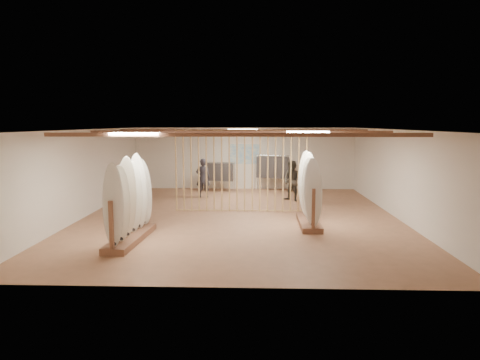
{
  "coord_description": "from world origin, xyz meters",
  "views": [
    {
      "loc": [
        0.47,
        -13.51,
        3.0
      ],
      "look_at": [
        0.0,
        0.0,
        1.2
      ],
      "focal_mm": 32.0,
      "sensor_mm": 36.0,
      "label": 1
    }
  ],
  "objects_px": {
    "rack_right": "(309,201)",
    "shopper_a": "(203,175)",
    "rack_left": "(130,213)",
    "shopper_b": "(292,178)",
    "clothing_rack_a": "(220,172)",
    "clothing_rack_b": "(273,167)"
  },
  "relations": [
    {
      "from": "rack_right",
      "to": "clothing_rack_b",
      "type": "relative_size",
      "value": 1.33
    },
    {
      "from": "rack_left",
      "to": "shopper_a",
      "type": "bearing_deg",
      "value": 83.4
    },
    {
      "from": "clothing_rack_a",
      "to": "shopper_b",
      "type": "relative_size",
      "value": 0.76
    },
    {
      "from": "rack_left",
      "to": "clothing_rack_a",
      "type": "relative_size",
      "value": 1.96
    },
    {
      "from": "clothing_rack_a",
      "to": "rack_left",
      "type": "bearing_deg",
      "value": -92.9
    },
    {
      "from": "clothing_rack_b",
      "to": "shopper_b",
      "type": "xyz_separation_m",
      "value": [
        0.64,
        -2.37,
        -0.18
      ]
    },
    {
      "from": "rack_left",
      "to": "shopper_a",
      "type": "xyz_separation_m",
      "value": [
        1.09,
        6.51,
        0.18
      ]
    },
    {
      "from": "clothing_rack_a",
      "to": "clothing_rack_b",
      "type": "xyz_separation_m",
      "value": [
        2.34,
        0.25,
        0.19
      ]
    },
    {
      "from": "clothing_rack_b",
      "to": "shopper_a",
      "type": "bearing_deg",
      "value": -132.49
    },
    {
      "from": "rack_left",
      "to": "clothing_rack_b",
      "type": "xyz_separation_m",
      "value": [
        3.98,
        8.2,
        0.34
      ]
    },
    {
      "from": "rack_right",
      "to": "shopper_a",
      "type": "relative_size",
      "value": 1.21
    },
    {
      "from": "rack_right",
      "to": "shopper_b",
      "type": "relative_size",
      "value": 1.23
    },
    {
      "from": "shopper_b",
      "to": "rack_left",
      "type": "bearing_deg",
      "value": -88.62
    },
    {
      "from": "clothing_rack_a",
      "to": "clothing_rack_b",
      "type": "bearing_deg",
      "value": 15.02
    },
    {
      "from": "rack_right",
      "to": "shopper_a",
      "type": "distance_m",
      "value": 5.93
    },
    {
      "from": "shopper_b",
      "to": "clothing_rack_a",
      "type": "bearing_deg",
      "value": -175.52
    },
    {
      "from": "clothing_rack_b",
      "to": "shopper_b",
      "type": "relative_size",
      "value": 0.92
    },
    {
      "from": "rack_right",
      "to": "shopper_a",
      "type": "xyz_separation_m",
      "value": [
        -3.7,
        4.63,
        0.19
      ]
    },
    {
      "from": "clothing_rack_b",
      "to": "clothing_rack_a",
      "type": "bearing_deg",
      "value": -156.47
    },
    {
      "from": "rack_left",
      "to": "rack_right",
      "type": "xyz_separation_m",
      "value": [
        4.79,
        1.88,
        -0.02
      ]
    },
    {
      "from": "rack_left",
      "to": "shopper_b",
      "type": "distance_m",
      "value": 7.44
    },
    {
      "from": "rack_right",
      "to": "shopper_b",
      "type": "bearing_deg",
      "value": 93.2
    }
  ]
}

